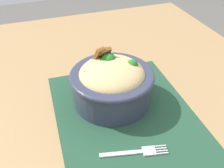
# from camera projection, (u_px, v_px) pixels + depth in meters

# --- Properties ---
(table) EXTENTS (1.26, 0.95, 0.72)m
(table) POSITION_uv_depth(u_px,v_px,m) (125.00, 134.00, 0.63)
(table) COLOR #99754C
(table) RESTS_ON ground_plane
(placemat) EXTENTS (0.41, 0.33, 0.00)m
(placemat) POSITION_uv_depth(u_px,v_px,m) (124.00, 115.00, 0.59)
(placemat) COLOR #1E422D
(placemat) RESTS_ON table
(bowl) EXTENTS (0.20, 0.20, 0.13)m
(bowl) POSITION_uv_depth(u_px,v_px,m) (112.00, 82.00, 0.60)
(bowl) COLOR #2D3347
(bowl) RESTS_ON placemat
(fork) EXTENTS (0.04, 0.14, 0.00)m
(fork) POSITION_uv_depth(u_px,v_px,m) (137.00, 152.00, 0.51)
(fork) COLOR #B6B6B6
(fork) RESTS_ON placemat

